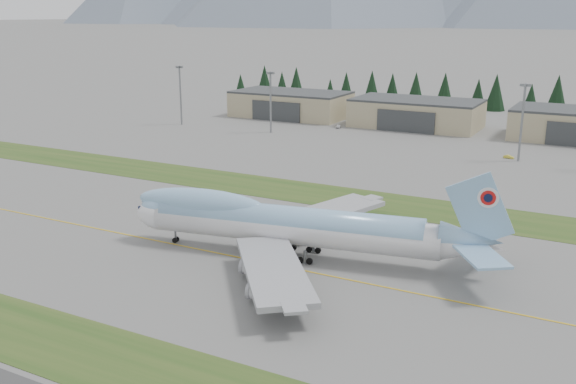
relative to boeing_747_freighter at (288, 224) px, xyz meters
The scene contains 11 objects.
ground 9.65m from the boeing_747_freighter, 137.39° to the right, with size 7000.00×7000.00×0.00m, color slate.
grass_strip_near 43.85m from the boeing_747_freighter, 97.30° to the right, with size 400.00×14.00×0.08m, color #29491A.
grass_strip_far 40.76m from the boeing_747_freighter, 97.87° to the left, with size 400.00×18.00×0.08m, color #29491A.
taxiway_line_main 9.65m from the boeing_747_freighter, 137.39° to the right, with size 400.00×0.40×0.02m, color gold.
boeing_747_freighter is the anchor object (origin of this frame).
hangar_left 163.33m from the boeing_747_freighter, 117.54° to the left, with size 48.00×26.60×10.80m.
hangar_center 146.27m from the boeing_747_freighter, 98.06° to the left, with size 48.00×26.60×10.80m.
floodlight_masts 104.10m from the boeing_747_freighter, 91.91° to the left, with size 179.34×9.88×24.98m.
service_vehicle_a 136.60m from the boeing_747_freighter, 109.78° to the left, with size 1.58×3.92×1.34m, color silver.
service_vehicle_b 105.91m from the boeing_747_freighter, 78.31° to the left, with size 1.10×3.11×1.03m, color gold.
conifer_belt 206.86m from the boeing_747_freighter, 91.25° to the left, with size 270.43×15.95×16.95m.
Camera 1 is at (56.98, -92.07, 42.90)m, focal length 40.00 mm.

